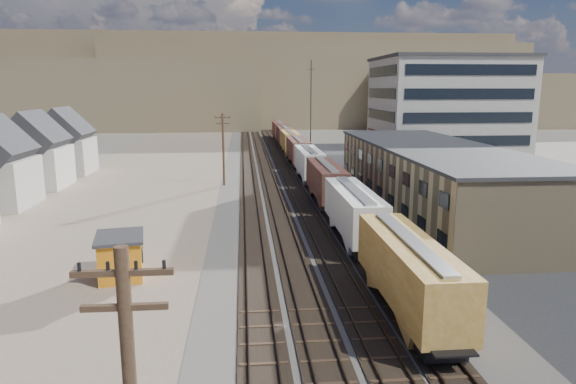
{
  "coord_description": "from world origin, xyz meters",
  "views": [
    {
      "loc": [
        -5.84,
        -28.85,
        13.34
      ],
      "look_at": [
        -1.34,
        21.92,
        3.0
      ],
      "focal_mm": 32.0,
      "sensor_mm": 36.0,
      "label": 1
    }
  ],
  "objects": [
    {
      "name": "parked_car_far",
      "position": [
        26.63,
        38.51,
        0.73
      ],
      "size": [
        3.17,
        4.65,
        1.47
      ],
      "primitive_type": "imported",
      "rotation": [
        0.0,
        0.0,
        -0.37
      ],
      "color": "silver",
      "rests_on": "ground"
    },
    {
      "name": "utility_pole_north",
      "position": [
        -8.5,
        42.0,
        5.3
      ],
      "size": [
        2.2,
        0.32,
        10.0
      ],
      "color": "#382619",
      "rests_on": "ground"
    },
    {
      "name": "hills_north",
      "position": [
        0.17,
        167.92,
        14.1
      ],
      "size": [
        265.0,
        80.0,
        32.0
      ],
      "color": "brown",
      "rests_on": "ground"
    },
    {
      "name": "dirt_yard",
      "position": [
        -20.0,
        40.0,
        0.01
      ],
      "size": [
        24.0,
        180.0,
        0.03
      ],
      "primitive_type": "cube",
      "color": "#7E6856",
      "rests_on": "ground"
    },
    {
      "name": "office_tower",
      "position": [
        27.95,
        54.95,
        9.26
      ],
      "size": [
        22.6,
        18.6,
        18.45
      ],
      "color": "#9E998E",
      "rests_on": "ground"
    },
    {
      "name": "parked_car_blue",
      "position": [
        22.2,
        49.05,
        0.72
      ],
      "size": [
        5.65,
        4.71,
        1.44
      ],
      "primitive_type": "imported",
      "rotation": [
        0.0,
        0.0,
        1.03
      ],
      "color": "navy",
      "rests_on": "ground"
    },
    {
      "name": "freight_train",
      "position": [
        3.8,
        52.34,
        2.79
      ],
      "size": [
        3.0,
        119.74,
        4.46
      ],
      "color": "black",
      "rests_on": "ground"
    },
    {
      "name": "asphalt_lot",
      "position": [
        22.0,
        35.0,
        0.02
      ],
      "size": [
        26.0,
        120.0,
        0.04
      ],
      "primitive_type": "cube",
      "color": "#232326",
      "rests_on": "ground"
    },
    {
      "name": "ballast_bed",
      "position": [
        0.0,
        50.0,
        0.03
      ],
      "size": [
        18.0,
        200.0,
        0.06
      ],
      "primitive_type": "cube",
      "color": "#4C4742",
      "rests_on": "ground"
    },
    {
      "name": "radio_mast",
      "position": [
        6.0,
        60.0,
        9.12
      ],
      "size": [
        1.2,
        0.16,
        18.0
      ],
      "color": "black",
      "rests_on": "ground"
    },
    {
      "name": "warehouse",
      "position": [
        14.98,
        25.0,
        3.65
      ],
      "size": [
        12.4,
        40.4,
        7.25
      ],
      "color": "#9D8862",
      "rests_on": "ground"
    },
    {
      "name": "ground",
      "position": [
        0.0,
        0.0,
        0.0
      ],
      "size": [
        300.0,
        300.0,
        0.0
      ],
      "primitive_type": "plane",
      "color": "#6B6356",
      "rests_on": "ground"
    },
    {
      "name": "rail_tracks",
      "position": [
        -0.55,
        50.0,
        0.11
      ],
      "size": [
        11.4,
        200.0,
        0.24
      ],
      "color": "black",
      "rests_on": "ground"
    },
    {
      "name": "maintenance_shed",
      "position": [
        -14.67,
        7.02,
        1.6
      ],
      "size": [
        4.01,
        4.78,
        3.12
      ],
      "color": "orange",
      "rests_on": "ground"
    }
  ]
}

